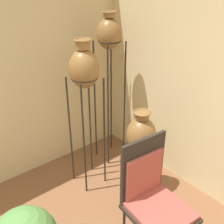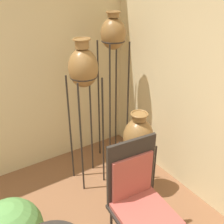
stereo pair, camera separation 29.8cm
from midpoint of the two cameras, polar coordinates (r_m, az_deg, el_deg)
The scene contains 4 objects.
vase_stand_tall at distance 3.12m, azimuth -3.41°, elevation 15.57°, with size 0.29×0.29×1.93m.
vase_stand_medium at distance 2.70m, azimuth -9.27°, elevation 8.63°, with size 0.31×0.31×1.73m.
vase_stand_short at distance 2.81m, azimuth 3.33°, elevation -5.16°, with size 0.32×0.32×1.03m.
chair at distance 2.32m, azimuth 5.05°, elevation -17.75°, with size 0.52×0.56×1.09m.
Camera 1 is at (-0.14, -0.62, 2.22)m, focal length 42.00 mm.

